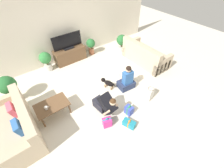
# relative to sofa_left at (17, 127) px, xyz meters

# --- Properties ---
(ground_plane) EXTENTS (16.00, 16.00, 0.00)m
(ground_plane) POSITION_rel_sofa_left_xyz_m (2.41, -0.09, -0.31)
(ground_plane) COLOR beige
(wall_back) EXTENTS (8.40, 0.06, 2.60)m
(wall_back) POSITION_rel_sofa_left_xyz_m (2.41, 2.54, 0.99)
(wall_back) COLOR silver
(wall_back) RESTS_ON ground_plane
(sofa_left) EXTENTS (0.87, 1.86, 0.88)m
(sofa_left) POSITION_rel_sofa_left_xyz_m (0.00, 0.00, 0.00)
(sofa_left) COLOR #C6B293
(sofa_left) RESTS_ON ground_plane
(sofa_right) EXTENTS (0.87, 1.86, 0.88)m
(sofa_right) POSITION_rel_sofa_left_xyz_m (4.83, 0.32, 0.00)
(sofa_right) COLOR #C6B293
(sofa_right) RESTS_ON ground_plane
(coffee_table) EXTENTS (0.87, 0.58, 0.41)m
(coffee_table) POSITION_rel_sofa_left_xyz_m (0.92, 0.06, 0.05)
(coffee_table) COLOR brown
(coffee_table) RESTS_ON ground_plane
(tv_console) EXTENTS (1.23, 0.46, 0.57)m
(tv_console) POSITION_rel_sofa_left_xyz_m (2.49, 2.24, -0.03)
(tv_console) COLOR brown
(tv_console) RESTS_ON ground_plane
(tv) EXTENTS (1.15, 0.20, 0.60)m
(tv) POSITION_rel_sofa_left_xyz_m (2.49, 2.24, 0.51)
(tv) COLOR black
(tv) RESTS_ON tv_console
(potted_plant_back_right) EXTENTS (0.37, 0.37, 0.70)m
(potted_plant_back_right) POSITION_rel_sofa_left_xyz_m (3.46, 2.19, 0.12)
(potted_plant_back_right) COLOR #A36042
(potted_plant_back_right) RESTS_ON ground_plane
(potted_plant_corner_right) EXTENTS (0.45, 0.45, 0.74)m
(potted_plant_corner_right) POSITION_rel_sofa_left_xyz_m (4.68, 1.61, 0.15)
(potted_plant_corner_right) COLOR beige
(potted_plant_corner_right) RESTS_ON ground_plane
(potted_plant_corner_left) EXTENTS (0.52, 0.52, 0.92)m
(potted_plant_corner_left) POSITION_rel_sofa_left_xyz_m (0.15, 1.28, 0.29)
(potted_plant_corner_left) COLOR #A36042
(potted_plant_corner_left) RESTS_ON ground_plane
(potted_plant_back_left) EXTENTS (0.43, 0.43, 0.76)m
(potted_plant_back_left) POSITION_rel_sofa_left_xyz_m (1.53, 2.19, 0.14)
(potted_plant_back_left) COLOR beige
(potted_plant_back_left) RESTS_ON ground_plane
(person_kneeling) EXTENTS (0.40, 0.83, 0.79)m
(person_kneeling) POSITION_rel_sofa_left_xyz_m (2.12, -0.74, 0.02)
(person_kneeling) COLOR #23232D
(person_kneeling) RESTS_ON ground_plane
(person_sitting) EXTENTS (0.56, 0.51, 0.90)m
(person_sitting) POSITION_rel_sofa_left_xyz_m (3.26, -0.35, 0.01)
(person_sitting) COLOR #283351
(person_sitting) RESTS_ON ground_plane
(dog) EXTENTS (0.29, 0.55, 0.31)m
(dog) POSITION_rel_sofa_left_xyz_m (2.76, 0.04, -0.11)
(dog) COLOR black
(dog) RESTS_ON ground_plane
(gift_box_a) EXTENTS (0.19, 0.24, 0.33)m
(gift_box_a) POSITION_rel_sofa_left_xyz_m (2.61, -1.20, -0.17)
(gift_box_a) COLOR #3D51BC
(gift_box_a) RESTS_ON ground_plane
(gift_box_b) EXTENTS (0.27, 0.23, 0.33)m
(gift_box_b) POSITION_rel_sofa_left_xyz_m (1.89, -1.14, -0.18)
(gift_box_b) COLOR #CC3389
(gift_box_b) RESTS_ON ground_plane
(gift_box_c) EXTENTS (0.29, 0.38, 0.22)m
(gift_box_c) POSITION_rel_sofa_left_xyz_m (2.35, -1.50, -0.23)
(gift_box_c) COLOR teal
(gift_box_c) RESTS_ON ground_plane
(gift_bag_a) EXTENTS (0.31, 0.21, 0.45)m
(gift_bag_a) POSITION_rel_sofa_left_xyz_m (3.49, -1.17, -0.10)
(gift_bag_a) COLOR white
(gift_bag_a) RESTS_ON ground_plane
(mug) EXTENTS (0.12, 0.08, 0.09)m
(mug) POSITION_rel_sofa_left_xyz_m (0.76, -0.00, 0.14)
(mug) COLOR silver
(mug) RESTS_ON coffee_table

